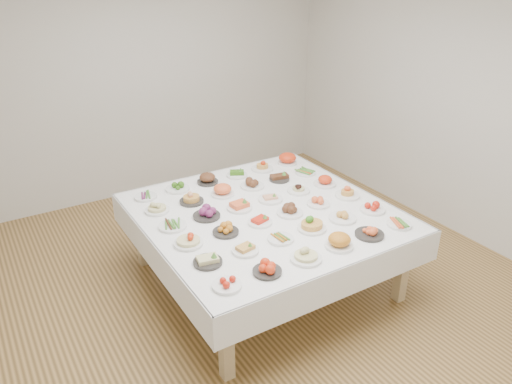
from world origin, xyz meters
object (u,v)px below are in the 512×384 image
dish_0 (227,283)px  dish_18 (173,225)px  display_table (265,218)px  dish_35 (287,159)px

dish_0 → dish_18: (0.01, 0.98, -0.01)m
display_table → dish_18: (-0.82, 0.16, 0.09)m
dish_0 → dish_35: (1.65, 1.65, 0.02)m
display_table → dish_35: bearing=45.2°
dish_35 → dish_0: bearing=-135.1°
dish_0 → dish_35: size_ratio=1.01×
display_table → dish_18: dish_18 is taller
dish_0 → dish_35: 2.33m
dish_0 → dish_35: dish_35 is taller
dish_18 → dish_35: 1.77m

